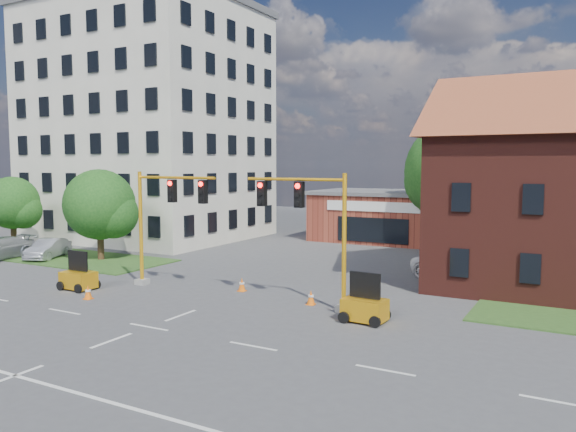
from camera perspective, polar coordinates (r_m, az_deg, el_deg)
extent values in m
plane|color=#444447|center=(23.88, -13.96, -10.89)|extent=(120.00, 120.00, 0.00)
cube|color=#2A4C1C|center=(45.07, -24.13, -3.55)|extent=(22.00, 6.00, 0.08)
cube|color=silver|center=(52.80, -14.00, 8.82)|extent=(18.00, 15.00, 20.00)
cube|color=#535456|center=(54.44, -14.26, 19.69)|extent=(18.40, 15.40, 0.60)
cube|color=maroon|center=(49.55, 10.18, -0.13)|extent=(12.00, 8.00, 4.00)
cube|color=#535456|center=(49.40, 10.23, 2.35)|extent=(12.40, 8.40, 0.30)
cube|color=silver|center=(45.64, 8.59, 0.95)|extent=(8.00, 0.10, 0.80)
cube|color=black|center=(45.82, 8.56, -1.42)|extent=(6.00, 0.10, 2.00)
cylinder|color=#392514|center=(44.96, 16.84, -0.66)|extent=(0.44, 0.44, 4.25)
sphere|color=#174415|center=(44.74, 16.97, 4.27)|extent=(8.18, 8.18, 8.18)
sphere|color=#174415|center=(44.75, 19.07, 2.98)|extent=(5.73, 5.73, 5.73)
cylinder|color=#392514|center=(40.63, -18.51, -2.39)|extent=(0.44, 0.44, 2.74)
sphere|color=#174415|center=(40.39, -18.61, 1.11)|extent=(4.82, 4.82, 4.82)
sphere|color=#174415|center=(39.94, -17.33, 0.21)|extent=(3.38, 3.38, 3.38)
cylinder|color=#392514|center=(48.71, -26.09, -1.52)|extent=(0.44, 0.44, 2.57)
sphere|color=#174415|center=(48.51, -26.20, 1.21)|extent=(4.07, 4.07, 4.07)
sphere|color=#174415|center=(48.06, -25.32, 0.52)|extent=(2.85, 2.85, 2.85)
cube|color=gray|center=(32.09, -14.59, -6.47)|extent=(0.60, 0.60, 0.30)
cylinder|color=#FFAE15|center=(31.63, -14.72, -1.23)|extent=(0.20, 0.20, 6.20)
cylinder|color=#FFAE15|center=(29.78, -11.34, 3.85)|extent=(5.00, 0.14, 0.14)
cube|color=black|center=(29.96, -11.68, 2.51)|extent=(0.40, 0.32, 1.20)
cube|color=black|center=(28.71, -8.64, 2.44)|extent=(0.40, 0.32, 1.20)
sphere|color=#FF0C07|center=(29.81, -11.92, 3.26)|extent=(0.24, 0.24, 0.24)
cube|color=gray|center=(25.57, 5.66, -9.33)|extent=(0.60, 0.60, 0.30)
cylinder|color=#FFAE15|center=(24.99, 5.72, -2.77)|extent=(0.20, 0.20, 6.20)
cylinder|color=#FFAE15|center=(25.84, 0.66, 3.75)|extent=(5.00, 0.14, 0.14)
cube|color=black|center=(25.75, 1.15, 2.19)|extent=(0.40, 0.32, 1.20)
cube|color=black|center=(26.73, -2.65, 2.29)|extent=(0.40, 0.32, 1.20)
sphere|color=#FF0C07|center=(25.57, 0.97, 3.06)|extent=(0.24, 0.24, 0.24)
cube|color=#FFAE15|center=(31.72, -20.51, -6.08)|extent=(1.73, 1.16, 0.86)
cube|color=black|center=(31.54, -20.57, -4.29)|extent=(1.34, 0.12, 1.05)
cube|color=#FFAE15|center=(24.02, 7.80, -9.36)|extent=(1.83, 1.28, 0.88)
cube|color=black|center=(23.78, 7.83, -6.97)|extent=(1.37, 0.21, 1.07)
cube|color=orange|center=(29.47, -19.63, -7.91)|extent=(0.38, 0.38, 0.04)
cone|color=orange|center=(29.40, -19.65, -7.29)|extent=(0.40, 0.40, 0.70)
cylinder|color=silver|center=(29.38, -19.65, -7.15)|extent=(0.27, 0.27, 0.09)
cube|color=orange|center=(29.56, -4.71, -7.58)|extent=(0.38, 0.38, 0.04)
cone|color=orange|center=(29.49, -4.71, -6.96)|extent=(0.40, 0.40, 0.70)
cylinder|color=silver|center=(29.47, -4.71, -6.82)|extent=(0.27, 0.27, 0.09)
cube|color=orange|center=(26.74, 2.34, -8.95)|extent=(0.38, 0.38, 0.04)
cone|color=orange|center=(26.66, 2.34, -8.26)|extent=(0.40, 0.40, 0.70)
cylinder|color=silver|center=(26.64, 2.35, -8.11)|extent=(0.27, 0.27, 0.09)
cube|color=orange|center=(24.20, 6.88, -10.50)|extent=(0.38, 0.38, 0.04)
cone|color=orange|center=(24.12, 6.89, -9.75)|extent=(0.40, 0.40, 0.70)
cylinder|color=silver|center=(24.10, 6.89, -9.59)|extent=(0.27, 0.27, 0.09)
imported|color=white|center=(33.37, 17.50, -4.93)|extent=(6.40, 4.26, 1.63)
imported|color=#ABAEB3|center=(42.75, -23.19, -3.09)|extent=(3.03, 4.44, 1.39)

